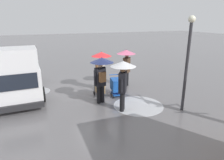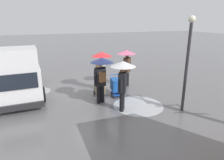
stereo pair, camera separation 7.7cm
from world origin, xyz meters
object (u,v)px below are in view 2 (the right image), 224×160
object	(u,v)px
pedestrian_pink_side	(101,70)
cargo_van_parked_right	(17,73)
pedestrian_far_side	(101,62)
street_lamp	(188,55)
pedestrian_white_side	(123,74)
pedestrian_black_side	(127,59)
shopping_cart_vendor	(117,85)
hand_dolly_boxes	(100,86)

from	to	relation	value
pedestrian_pink_side	cargo_van_parked_right	bearing A→B (deg)	-34.99
pedestrian_far_side	street_lamp	world-z (taller)	street_lamp
pedestrian_white_side	pedestrian_black_side	bearing A→B (deg)	-119.22
pedestrian_far_side	street_lamp	size ratio (longest dim) A/B	0.56
pedestrian_pink_side	pedestrian_white_side	bearing A→B (deg)	116.80
shopping_cart_vendor	pedestrian_black_side	bearing A→B (deg)	-133.07
pedestrian_pink_side	pedestrian_far_side	world-z (taller)	same
hand_dolly_boxes	cargo_van_parked_right	bearing A→B (deg)	-25.21
shopping_cart_vendor	cargo_van_parked_right	bearing A→B (deg)	-23.76
pedestrian_pink_side	pedestrian_far_side	distance (m)	1.62
pedestrian_black_side	pedestrian_far_side	distance (m)	1.55
cargo_van_parked_right	pedestrian_far_side	bearing A→B (deg)	166.90
hand_dolly_boxes	pedestrian_far_side	world-z (taller)	pedestrian_far_side
hand_dolly_boxes	pedestrian_black_side	distance (m)	2.39
pedestrian_white_side	pedestrian_far_side	world-z (taller)	same
cargo_van_parked_right	pedestrian_far_side	distance (m)	4.21
pedestrian_far_side	street_lamp	distance (m)	4.37
cargo_van_parked_right	hand_dolly_boxes	bearing A→B (deg)	154.79
shopping_cart_vendor	street_lamp	xyz separation A→B (m)	(-1.92, 2.56, 1.80)
shopping_cart_vendor	street_lamp	bearing A→B (deg)	126.83
cargo_van_parked_right	street_lamp	bearing A→B (deg)	144.73
hand_dolly_boxes	pedestrian_far_side	distance (m)	1.36
shopping_cart_vendor	hand_dolly_boxes	size ratio (longest dim) A/B	0.77
hand_dolly_boxes	pedestrian_far_side	bearing A→B (deg)	-115.10
pedestrian_white_side	street_lamp	world-z (taller)	street_lamp
shopping_cart_vendor	pedestrian_far_side	size ratio (longest dim) A/B	0.47
pedestrian_far_side	cargo_van_parked_right	bearing A→B (deg)	-13.10
street_lamp	pedestrian_pink_side	bearing A→B (deg)	-35.61
pedestrian_pink_side	pedestrian_far_side	xyz separation A→B (m)	(-0.55, -1.53, 0.00)
hand_dolly_boxes	pedestrian_black_side	xyz separation A→B (m)	(-1.92, -0.95, 1.05)
hand_dolly_boxes	pedestrian_pink_side	world-z (taller)	pedestrian_pink_side
pedestrian_pink_side	pedestrian_white_side	distance (m)	1.21
cargo_van_parked_right	street_lamp	distance (m)	7.97
street_lamp	shopping_cart_vendor	bearing A→B (deg)	-53.17
hand_dolly_boxes	pedestrian_white_side	distance (m)	2.13
shopping_cart_vendor	pedestrian_white_side	world-z (taller)	pedestrian_white_side
cargo_van_parked_right	street_lamp	world-z (taller)	street_lamp
pedestrian_white_side	pedestrian_pink_side	bearing A→B (deg)	-63.20
shopping_cart_vendor	pedestrian_pink_side	distance (m)	1.48
street_lamp	cargo_van_parked_right	bearing A→B (deg)	-35.27
shopping_cart_vendor	pedestrian_black_side	xyz separation A→B (m)	(-1.11, -1.19, 1.02)
pedestrian_far_side	pedestrian_black_side	bearing A→B (deg)	-174.24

